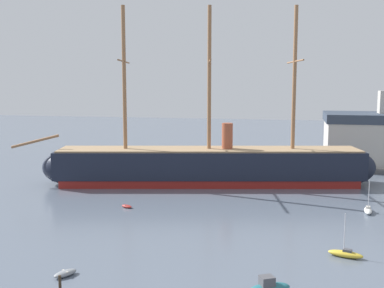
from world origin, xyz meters
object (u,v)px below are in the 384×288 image
at_px(dinghy_foreground_left, 65,273).
at_px(mooring_piling_left_pair, 60,283).
at_px(tall_ship, 209,165).
at_px(sailboat_mid_right, 346,254).
at_px(dinghy_alongside_bow, 127,206).
at_px(sailboat_distant_centre, 254,173).
at_px(dinghy_far_left, 82,175).
at_px(sailboat_alongside_stern, 368,210).
at_px(motorboat_foreground_right, 269,288).

bearing_deg(dinghy_foreground_left, mooring_piling_left_pair, -70.93).
distance_m(tall_ship, sailboat_mid_right, 37.00).
xyz_separation_m(tall_ship, dinghy_alongside_bow, (-8.60, -17.83, -3.10)).
bearing_deg(sailboat_mid_right, sailboat_distant_centre, 107.23).
bearing_deg(dinghy_alongside_bow, sailboat_distant_centre, 60.99).
xyz_separation_m(dinghy_far_left, sailboat_distant_centre, (31.74, 8.36, 0.07)).
bearing_deg(tall_ship, dinghy_alongside_bow, -115.76).
distance_m(dinghy_foreground_left, sailboat_alongside_stern, 41.45).
relative_size(dinghy_far_left, sailboat_distant_centre, 0.60).
height_order(sailboat_alongside_stern, mooring_piling_left_pair, sailboat_alongside_stern).
bearing_deg(motorboat_foreground_right, sailboat_alongside_stern, 66.97).
xyz_separation_m(dinghy_alongside_bow, sailboat_alongside_stern, (33.06, 4.52, 0.16)).
bearing_deg(dinghy_foreground_left, sailboat_alongside_stern, 42.92).
bearing_deg(dinghy_foreground_left, dinghy_alongside_bow, 96.52).
xyz_separation_m(dinghy_foreground_left, motorboat_foreground_right, (18.48, 0.30, 0.28)).
xyz_separation_m(sailboat_mid_right, dinghy_far_left, (-44.56, 32.97, -0.09)).
bearing_deg(dinghy_alongside_bow, sailboat_mid_right, -25.14).
distance_m(tall_ship, dinghy_foreground_left, 42.07).
distance_m(motorboat_foreground_right, sailboat_mid_right, 12.38).
height_order(dinghy_far_left, mooring_piling_left_pair, mooring_piling_left_pair).
xyz_separation_m(dinghy_alongside_bow, sailboat_distant_centre, (15.54, 28.02, 0.15)).
bearing_deg(tall_ship, mooring_piling_left_pair, -96.30).
xyz_separation_m(sailboat_mid_right, mooring_piling_left_pair, (-24.66, -13.27, 0.30)).
bearing_deg(tall_ship, sailboat_mid_right, -57.61).
height_order(motorboat_foreground_right, mooring_piling_left_pair, motorboat_foreground_right).
height_order(tall_ship, sailboat_mid_right, tall_ship).
bearing_deg(dinghy_foreground_left, dinghy_far_left, 113.56).
distance_m(tall_ship, dinghy_alongside_bow, 20.04).
bearing_deg(dinghy_alongside_bow, tall_ship, 64.24).
relative_size(sailboat_mid_right, sailboat_alongside_stern, 1.02).
bearing_deg(dinghy_far_left, motorboat_foreground_right, -49.04).
bearing_deg(mooring_piling_left_pair, tall_ship, 83.70).
xyz_separation_m(sailboat_alongside_stern, sailboat_distant_centre, (-17.52, 23.50, -0.01)).
bearing_deg(dinghy_alongside_bow, dinghy_foreground_left, -83.48).
height_order(tall_ship, sailboat_distant_centre, tall_ship).
height_order(dinghy_alongside_bow, sailboat_alongside_stern, sailboat_alongside_stern).
xyz_separation_m(dinghy_foreground_left, sailboat_distant_centre, (12.83, 51.73, 0.09)).
bearing_deg(dinghy_alongside_bow, motorboat_foreground_right, -47.84).
relative_size(motorboat_foreground_right, mooring_piling_left_pair, 2.96).
bearing_deg(mooring_piling_left_pair, dinghy_alongside_bow, 97.94).
xyz_separation_m(tall_ship, sailboat_distant_centre, (6.94, 10.19, -2.95)).
relative_size(tall_ship, sailboat_mid_right, 13.76).
xyz_separation_m(motorboat_foreground_right, dinghy_alongside_bow, (-21.19, 23.40, -0.34)).
bearing_deg(dinghy_far_left, sailboat_distant_centre, 14.76).
relative_size(sailboat_alongside_stern, sailboat_distant_centre, 1.04).
bearing_deg(motorboat_foreground_right, dinghy_alongside_bow, 132.16).
bearing_deg(sailboat_alongside_stern, dinghy_alongside_bow, -172.21).
xyz_separation_m(dinghy_far_left, mooring_piling_left_pair, (19.90, -46.24, 0.38)).
xyz_separation_m(sailboat_alongside_stern, mooring_piling_left_pair, (-29.36, -31.10, 0.30)).
height_order(motorboat_foreground_right, dinghy_alongside_bow, motorboat_foreground_right).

